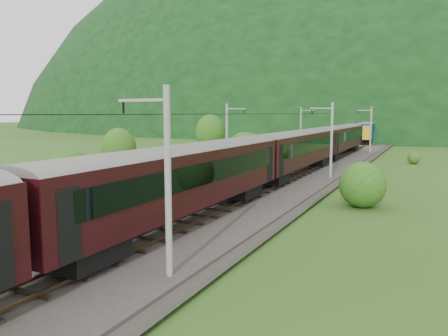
% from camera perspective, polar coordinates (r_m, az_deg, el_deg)
% --- Properties ---
extents(ground, '(600.00, 600.00, 0.00)m').
position_cam_1_polar(ground, '(23.14, -20.41, -11.32)').
color(ground, '#2E4816').
rests_on(ground, ground).
extents(railbed, '(14.00, 220.00, 0.30)m').
position_cam_1_polar(railbed, '(30.58, -6.77, -6.14)').
color(railbed, '#38332D').
rests_on(railbed, ground).
extents(track_left, '(2.40, 220.00, 0.27)m').
position_cam_1_polar(track_left, '(31.85, -10.44, -5.27)').
color(track_left, brown).
rests_on(track_left, railbed).
extents(track_right, '(2.40, 220.00, 0.27)m').
position_cam_1_polar(track_right, '(29.34, -2.79, -6.23)').
color(track_right, brown).
rests_on(track_right, railbed).
extents(catenary_left, '(2.54, 192.28, 8.00)m').
position_cam_1_polar(catenary_left, '(52.10, 0.46, 4.23)').
color(catenary_left, gray).
rests_on(catenary_left, railbed).
extents(catenary_right, '(2.54, 192.28, 8.00)m').
position_cam_1_polar(catenary_right, '(48.19, 13.78, 3.78)').
color(catenary_right, gray).
rests_on(catenary_right, railbed).
extents(overhead_wires, '(4.83, 198.00, 0.03)m').
position_cam_1_polar(overhead_wires, '(29.77, -6.97, 6.99)').
color(overhead_wires, black).
rests_on(overhead_wires, ground).
extents(mountain_main, '(504.00, 360.00, 244.00)m').
position_cam_1_polar(mountain_main, '(275.65, 22.39, 5.12)').
color(mountain_main, black).
rests_on(mountain_main, ground).
extents(mountain_ridge, '(336.00, 280.00, 132.00)m').
position_cam_1_polar(mountain_ridge, '(343.27, 2.30, 5.94)').
color(mountain_ridge, black).
rests_on(mountain_ridge, ground).
extents(train, '(3.31, 157.31, 5.78)m').
position_cam_1_polar(train, '(37.71, 4.37, 2.14)').
color(train, black).
rests_on(train, ground).
extents(hazard_post_near, '(0.15, 0.15, 1.44)m').
position_cam_1_polar(hazard_post_near, '(49.11, 6.42, -0.07)').
color(hazard_post_near, red).
rests_on(hazard_post_near, railbed).
extents(hazard_post_far, '(0.18, 0.18, 1.70)m').
position_cam_1_polar(hazard_post_far, '(60.14, 10.39, 1.30)').
color(hazard_post_far, red).
rests_on(hazard_post_far, railbed).
extents(signal, '(0.26, 0.26, 2.35)m').
position_cam_1_polar(signal, '(43.78, -1.05, -0.04)').
color(signal, black).
rests_on(signal, railbed).
extents(vegetation_left, '(11.40, 145.57, 7.01)m').
position_cam_1_polar(vegetation_left, '(43.21, -17.88, 0.59)').
color(vegetation_left, '#1A4B14').
rests_on(vegetation_left, ground).
extents(vegetation_right, '(5.77, 92.54, 3.18)m').
position_cam_1_polar(vegetation_right, '(21.98, 15.10, -8.35)').
color(vegetation_right, '#1A4B14').
rests_on(vegetation_right, ground).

